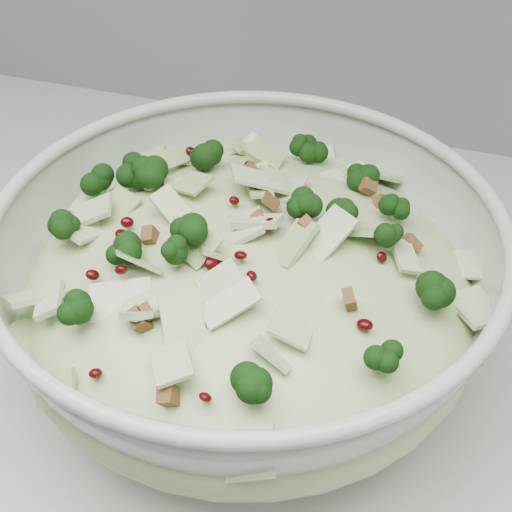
{
  "coord_description": "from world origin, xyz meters",
  "views": [
    {
      "loc": [
        0.28,
        1.24,
        1.34
      ],
      "look_at": [
        0.16,
        1.61,
        1.01
      ],
      "focal_mm": 50.0,
      "sensor_mm": 36.0,
      "label": 1
    }
  ],
  "objects": [
    {
      "name": "mixing_bowl",
      "position": [
        0.16,
        1.6,
        0.98
      ],
      "size": [
        0.38,
        0.38,
        0.15
      ],
      "rotation": [
        0.0,
        0.0,
        0.06
      ],
      "color": "#A7B7A7",
      "rests_on": "counter"
    },
    {
      "name": "counter",
      "position": [
        0.0,
        1.7,
        0.45
      ],
      "size": [
        3.6,
        0.6,
        0.9
      ],
      "primitive_type": "cube",
      "color": "#B3B4AF",
      "rests_on": "floor"
    },
    {
      "name": "salad",
      "position": [
        0.16,
        1.6,
        1.0
      ],
      "size": [
        0.44,
        0.44,
        0.15
      ],
      "rotation": [
        0.0,
        0.0,
        -0.37
      ],
      "color": "#C3D693",
      "rests_on": "mixing_bowl"
    }
  ]
}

